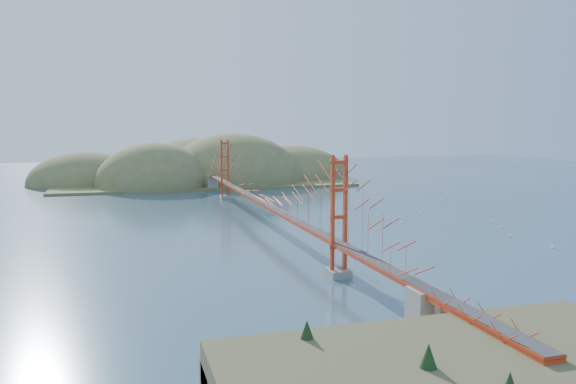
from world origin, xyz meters
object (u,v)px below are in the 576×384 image
object	(u,v)px
fort	(444,335)
sailboat_0	(401,222)
sailboat_1	(382,222)
sailboat_2	(552,247)
bridge	(262,177)

from	to	relation	value
fort	sailboat_0	bearing A→B (deg)	65.31
sailboat_1	sailboat_2	bearing A→B (deg)	-61.56
fort	sailboat_1	bearing A→B (deg)	68.81
sailboat_1	sailboat_0	bearing A→B (deg)	-12.63
fort	sailboat_1	xyz separation A→B (m)	(16.96, 43.74, -0.53)
bridge	sailboat_0	bearing A→B (deg)	-13.59
sailboat_1	sailboat_0	size ratio (longest dim) A/B	0.88
sailboat_2	sailboat_1	bearing A→B (deg)	118.44
sailboat_2	sailboat_0	size ratio (longest dim) A/B	0.92
bridge	fort	xyz separation A→B (m)	(0.40, -47.98, -6.34)
sailboat_2	bridge	bearing A→B (deg)	138.38
bridge	sailboat_1	distance (m)	19.14
fort	sailboat_2	size ratio (longest dim) A/B	6.09
fort	sailboat_2	bearing A→B (deg)	37.79
bridge	sailboat_0	size ratio (longest dim) A/B	142.62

